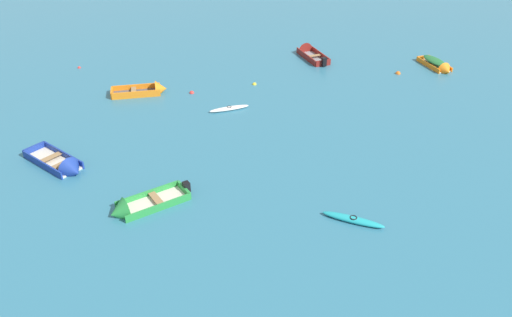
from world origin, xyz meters
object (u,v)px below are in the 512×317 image
at_px(kayak_white_cluster_inner, 229,108).
at_px(mooring_buoy_midfield, 398,74).
at_px(mooring_buoy_between_boats_right, 192,93).
at_px(rowboat_maroon_far_back, 308,52).
at_px(rowboat_deep_blue_cluster_outer, 65,167).
at_px(rowboat_orange_far_right, 150,90).
at_px(kayak_turquoise_near_right, 353,220).
at_px(mooring_buoy_between_boats_left, 254,85).
at_px(mooring_buoy_central, 79,68).
at_px(rowboat_green_midfield_left, 134,208).
at_px(rowboat_orange_near_camera, 439,65).

xyz_separation_m(kayak_white_cluster_inner, mooring_buoy_midfield, (12.66, 8.61, -0.13)).
distance_m(kayak_white_cluster_inner, mooring_buoy_between_boats_right, 4.20).
relative_size(rowboat_maroon_far_back, rowboat_deep_blue_cluster_outer, 0.96).
bearing_deg(rowboat_orange_far_right, kayak_turquoise_near_right, -42.48).
xyz_separation_m(rowboat_orange_far_right, kayak_turquoise_near_right, (14.97, -13.71, -0.08)).
xyz_separation_m(mooring_buoy_between_boats_left, mooring_buoy_central, (-15.28, 1.48, 0.00)).
xyz_separation_m(rowboat_maroon_far_back, rowboat_deep_blue_cluster_outer, (-13.09, -21.11, -0.02)).
height_order(rowboat_orange_far_right, mooring_buoy_midfield, rowboat_orange_far_right).
relative_size(rowboat_green_midfield_left, kayak_turquoise_near_right, 1.28).
bearing_deg(mooring_buoy_between_boats_left, rowboat_green_midfield_left, -102.94).
height_order(rowboat_green_midfield_left, rowboat_orange_near_camera, rowboat_green_midfield_left).
distance_m(mooring_buoy_between_boats_right, mooring_buoy_central, 11.41).
distance_m(rowboat_orange_near_camera, mooring_buoy_central, 30.55).
bearing_deg(kayak_turquoise_near_right, mooring_buoy_between_boats_right, 129.86).
bearing_deg(kayak_white_cluster_inner, mooring_buoy_central, 156.10).
distance_m(rowboat_deep_blue_cluster_outer, mooring_buoy_between_boats_right, 12.46).
relative_size(mooring_buoy_between_boats_right, mooring_buoy_midfield, 0.85).
bearing_deg(mooring_buoy_central, kayak_white_cluster_inner, -23.90).
xyz_separation_m(rowboat_orange_near_camera, mooring_buoy_central, (-30.30, -3.94, -0.29)).
bearing_deg(rowboat_orange_far_right, mooring_buoy_central, 151.07).
xyz_separation_m(kayak_white_cluster_inner, mooring_buoy_central, (-14.13, 6.26, -0.13)).
xyz_separation_m(rowboat_deep_blue_cluster_outer, mooring_buoy_midfield, (20.70, 17.65, -0.21)).
xyz_separation_m(rowboat_orange_far_right, rowboat_orange_near_camera, (22.69, 8.15, 0.06)).
height_order(mooring_buoy_between_boats_right, mooring_buoy_central, mooring_buoy_between_boats_right).
bearing_deg(kayak_turquoise_near_right, rowboat_orange_far_right, 137.52).
xyz_separation_m(rowboat_orange_far_right, kayak_white_cluster_inner, (6.53, -2.06, -0.10)).
bearing_deg(rowboat_deep_blue_cluster_outer, rowboat_maroon_far_back, 58.19).
height_order(rowboat_orange_far_right, mooring_buoy_central, rowboat_orange_far_right).
bearing_deg(rowboat_deep_blue_cluster_outer, rowboat_green_midfield_left, -31.38).
xyz_separation_m(rowboat_deep_blue_cluster_outer, kayak_turquoise_near_right, (16.49, -2.60, -0.07)).
height_order(rowboat_deep_blue_cluster_outer, rowboat_orange_near_camera, rowboat_deep_blue_cluster_outer).
distance_m(rowboat_green_midfield_left, mooring_buoy_between_boats_right, 14.77).
distance_m(mooring_buoy_between_boats_left, mooring_buoy_midfield, 12.12).
relative_size(rowboat_deep_blue_cluster_outer, mooring_buoy_between_boats_right, 12.70).
relative_size(rowboat_maroon_far_back, kayak_turquoise_near_right, 1.40).
bearing_deg(mooring_buoy_between_boats_right, mooring_buoy_central, 160.73).
distance_m(kayak_white_cluster_inner, mooring_buoy_midfield, 15.31).
xyz_separation_m(kayak_turquoise_near_right, mooring_buoy_between_boats_right, (-11.81, 14.15, -0.14)).
bearing_deg(mooring_buoy_central, rowboat_orange_far_right, -28.93).
distance_m(rowboat_deep_blue_cluster_outer, mooring_buoy_between_boats_left, 16.61).
bearing_deg(mooring_buoy_midfield, mooring_buoy_between_boats_right, -159.13).
bearing_deg(rowboat_maroon_far_back, rowboat_orange_near_camera, -9.51).
bearing_deg(rowboat_orange_near_camera, rowboat_deep_blue_cluster_outer, -141.51).
relative_size(rowboat_orange_far_right, mooring_buoy_midfield, 10.01).
height_order(rowboat_green_midfield_left, mooring_buoy_between_boats_right, rowboat_green_midfield_left).
bearing_deg(mooring_buoy_between_boats_left, kayak_white_cluster_inner, -103.53).
bearing_deg(rowboat_deep_blue_cluster_outer, kayak_turquoise_near_right, -8.98).
distance_m(rowboat_maroon_far_back, mooring_buoy_between_boats_right, 12.74).
relative_size(rowboat_deep_blue_cluster_outer, mooring_buoy_midfield, 10.78).
bearing_deg(rowboat_maroon_far_back, rowboat_orange_far_right, -139.13).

